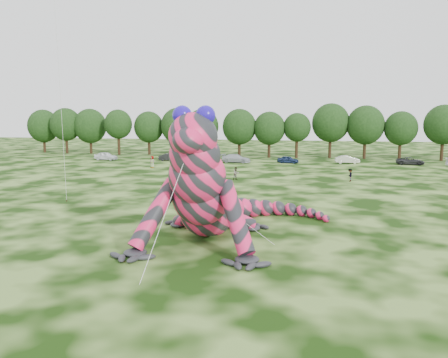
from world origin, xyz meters
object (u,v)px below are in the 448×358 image
Objects in this scene: tree_12 at (400,136)px; car_5 at (347,160)px; tree_0 at (44,131)px; tree_1 at (66,131)px; tree_2 at (90,131)px; tree_5 at (178,132)px; tree_7 at (239,133)px; tree_11 at (365,132)px; car_4 at (288,160)px; tree_9 at (297,136)px; tree_3 at (118,132)px; inflatable_gecko at (210,171)px; tree_10 at (330,131)px; tree_8 at (269,135)px; tree_4 at (149,133)px; car_0 at (106,156)px; spectator_1 at (236,174)px; car_3 at (236,158)px; spectator_0 at (199,174)px; car_2 at (191,157)px; spectator_4 at (152,162)px; car_6 at (410,161)px; tree_13 at (443,133)px; car_1 at (170,157)px; tree_6 at (202,133)px.

tree_12 reaches higher than car_5.
tree_1 is (6.20, -1.18, 0.15)m from tree_0.
car_5 is at bearing -10.36° from tree_2.
tree_7 is (13.04, -1.63, -0.16)m from tree_5.
tree_11 reaches higher than car_4.
tree_0 is 1.10× the size of tree_9.
tree_3 reaches higher than car_4.
tree_10 is (10.06, 58.28, 0.91)m from inflatable_gecko.
tree_5 reaches higher than tree_8.
car_0 is at bearing -106.40° from tree_4.
inflatable_gecko is 1.92× the size of tree_4.
tree_3 is at bearing -178.70° from tree_11.
tree_0 is 59.54m from spectator_1.
tree_2 is 16.36m from car_0.
car_3 is 22.83m from spectator_0.
tree_7 is at bearing 115.23° from spectator_0.
tree_1 is (-45.69, 57.75, 0.56)m from inflatable_gecko.
tree_12 is at bearing -52.34° from car_4.
tree_10 is 2.13× the size of car_2.
spectator_4 is (22.47, -22.32, -3.89)m from tree_2.
tree_12 is at bearing 1.19° from tree_9.
tree_7 is at bearing 75.12° from car_6.
car_2 is (-14.70, 47.47, -3.66)m from inflatable_gecko.
tree_13 is at bearing 6.14° from spectator_1.
tree_5 is (25.23, 0.38, -0.01)m from tree_1.
car_4 is at bearing -152.84° from tree_12.
spectator_4 is at bearing -33.82° from tree_0.
tree_1 reaches higher than spectator_0.
spectator_4 is (-11.62, -10.11, 0.19)m from car_3.
inflatable_gecko is 64.34m from tree_4.
tree_8 is 2.05× the size of car_0.
car_2 is 1.09× the size of car_6.
car_4 is 1.97× the size of spectator_4.
tree_12 reaches higher than car_1.
car_0 is 2.66× the size of spectator_1.
tree_10 is 2.67× the size of car_1.
tree_6 is 33.30m from spectator_1.
car_1 is (12.02, 0.94, -0.10)m from car_0.
tree_3 is (12.64, -0.98, -0.18)m from tree_1.
car_5 is (43.32, 2.82, -0.07)m from car_0.
spectator_4 is (-34.33, -21.75, -4.10)m from tree_11.
tree_9 is 4.77× the size of spectator_0.
tree_3 is at bearing -13.07° from tree_2.
tree_6 is 2.58× the size of car_4.
tree_10 is 2.41× the size of car_0.
inflatable_gecko is 1.84× the size of tree_3.
car_5 is 32.02m from spectator_0.
car_5 is (8.95, -8.28, -3.67)m from tree_9.
tree_11 is 25.88m from car_3.
tree_3 is 36.79m from tree_9.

